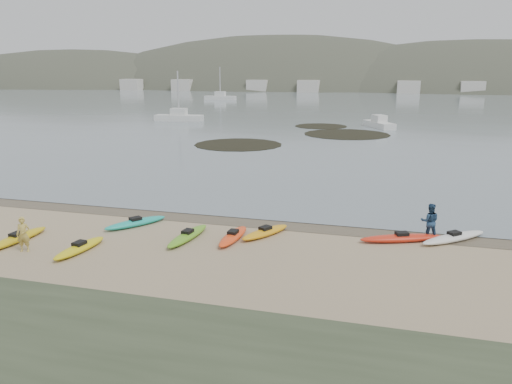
% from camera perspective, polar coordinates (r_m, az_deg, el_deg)
% --- Properties ---
extents(ground, '(600.00, 600.00, 0.00)m').
position_cam_1_polar(ground, '(26.25, -0.00, -3.18)').
color(ground, tan).
rests_on(ground, ground).
extents(wet_sand, '(60.00, 60.00, 0.00)m').
position_cam_1_polar(wet_sand, '(25.97, -0.18, -3.36)').
color(wet_sand, brown).
rests_on(wet_sand, ground).
extents(water, '(1200.00, 1200.00, 0.00)m').
position_cam_1_polar(water, '(324.34, 14.59, 12.11)').
color(water, slate).
rests_on(water, ground).
extents(kayaks, '(21.44, 8.89, 0.34)m').
position_cam_1_polar(kayaks, '(23.27, -3.12, -5.03)').
color(kayaks, white).
rests_on(kayaks, ground).
extents(person_west, '(0.66, 0.55, 1.55)m').
position_cam_1_polar(person_west, '(23.79, -25.05, -4.40)').
color(person_west, tan).
rests_on(person_west, ground).
extents(person_east, '(0.85, 0.67, 1.70)m').
position_cam_1_polar(person_east, '(24.44, 19.24, -3.19)').
color(person_east, navy).
rests_on(person_east, ground).
extents(kelp_mats, '(19.80, 27.39, 0.04)m').
position_cam_1_polar(kelp_mats, '(59.65, 5.87, 6.43)').
color(kelp_mats, black).
rests_on(kelp_mats, water).
extents(moored_boats, '(89.67, 66.46, 1.12)m').
position_cam_1_polar(moored_boats, '(104.26, 15.01, 9.49)').
color(moored_boats, silver).
rests_on(moored_boats, ground).
extents(far_hills, '(550.00, 135.00, 80.00)m').
position_cam_1_polar(far_hills, '(221.85, 23.99, 6.60)').
color(far_hills, '#384235').
rests_on(far_hills, ground).
extents(far_town, '(199.00, 5.00, 4.00)m').
position_cam_1_polar(far_town, '(169.28, 15.52, 11.48)').
color(far_town, beige).
rests_on(far_town, ground).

